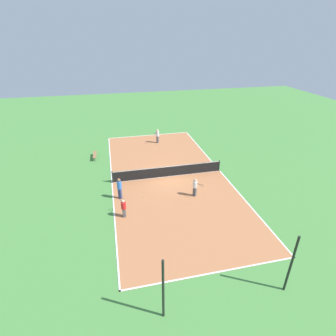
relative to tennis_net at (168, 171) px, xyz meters
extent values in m
plane|color=#47843D|center=(0.00, 0.00, -0.58)|extent=(80.00, 80.00, 0.00)
cube|color=#AD6B42|center=(0.00, 0.00, -0.57)|extent=(10.47, 22.99, 0.02)
cube|color=white|center=(-5.19, 0.00, -0.56)|extent=(0.10, 22.99, 0.00)
cube|color=white|center=(5.19, 0.00, -0.56)|extent=(0.10, 22.99, 0.00)
cube|color=white|center=(0.00, -11.44, -0.56)|extent=(10.47, 0.10, 0.00)
cube|color=white|center=(0.00, 11.44, -0.56)|extent=(10.47, 0.10, 0.00)
cube|color=white|center=(0.00, 0.00, -0.56)|extent=(10.47, 0.10, 0.00)
cylinder|color=black|center=(-5.09, 0.00, -0.01)|extent=(0.10, 0.10, 1.11)
cylinder|color=black|center=(5.09, 0.00, -0.01)|extent=(0.10, 0.10, 1.11)
cube|color=black|center=(0.00, 0.00, -0.03)|extent=(10.17, 0.03, 1.06)
cube|color=white|center=(0.00, 0.00, 0.47)|extent=(10.17, 0.04, 0.06)
cube|color=olive|center=(6.76, -5.73, -0.15)|extent=(0.36, 1.86, 0.04)
cylinder|color=#4C4C51|center=(6.76, -6.51, -0.38)|extent=(0.08, 0.08, 0.41)
cylinder|color=#4C4C51|center=(6.76, -4.95, -0.38)|extent=(0.08, 0.08, 0.41)
cube|color=#4C4C51|center=(4.46, 5.20, -0.20)|extent=(0.23, 0.27, 0.73)
cylinder|color=red|center=(4.46, 5.20, 0.42)|extent=(0.40, 0.40, 0.51)
sphere|color=beige|center=(4.46, 5.20, 0.79)|extent=(0.22, 0.22, 0.22)
cylinder|color=#262626|center=(4.50, 4.88, 0.55)|extent=(0.06, 0.28, 0.03)
torus|color=black|center=(4.53, 4.60, 0.55)|extent=(0.34, 0.34, 0.02)
cube|color=navy|center=(4.60, 2.72, -0.10)|extent=(0.32, 0.31, 0.92)
cylinder|color=blue|center=(4.60, 2.72, 0.68)|extent=(0.50, 0.50, 0.64)
sphere|color=brown|center=(4.60, 2.72, 1.14)|extent=(0.28, 0.28, 0.28)
cube|color=#4C4C51|center=(-1.41, 3.70, -0.16)|extent=(0.32, 0.32, 0.80)
cylinder|color=silver|center=(-1.41, 3.70, 0.52)|extent=(0.51, 0.51, 0.56)
sphere|color=tan|center=(-1.41, 3.70, 0.92)|extent=(0.24, 0.24, 0.24)
cylinder|color=#262626|center=(-1.61, 3.95, 0.66)|extent=(0.20, 0.23, 0.03)
torus|color=black|center=(-1.79, 4.16, 0.66)|extent=(0.43, 0.43, 0.02)
cube|color=#4C4C51|center=(-0.65, -8.58, -0.13)|extent=(0.32, 0.32, 0.86)
cylinder|color=white|center=(-0.65, -8.58, 0.60)|extent=(0.51, 0.51, 0.60)
sphere|color=beige|center=(-0.65, -8.58, 1.03)|extent=(0.26, 0.26, 0.26)
cylinder|color=#262626|center=(-0.42, -8.35, 0.75)|extent=(0.22, 0.22, 0.03)
torus|color=black|center=(-0.22, -8.16, 0.75)|extent=(0.43, 0.43, 0.02)
sphere|color=#CCE033|center=(-0.75, -0.43, -0.53)|extent=(0.07, 0.07, 0.07)
sphere|color=#CCE033|center=(2.73, 3.09, -0.53)|extent=(0.07, 0.07, 0.07)
cylinder|color=black|center=(-3.23, 13.25, 1.23)|extent=(0.12, 0.12, 3.62)
cylinder|color=black|center=(3.23, 13.25, 1.23)|extent=(0.12, 0.12, 3.62)
camera|label=1|loc=(4.77, 20.97, 11.41)|focal=28.00mm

